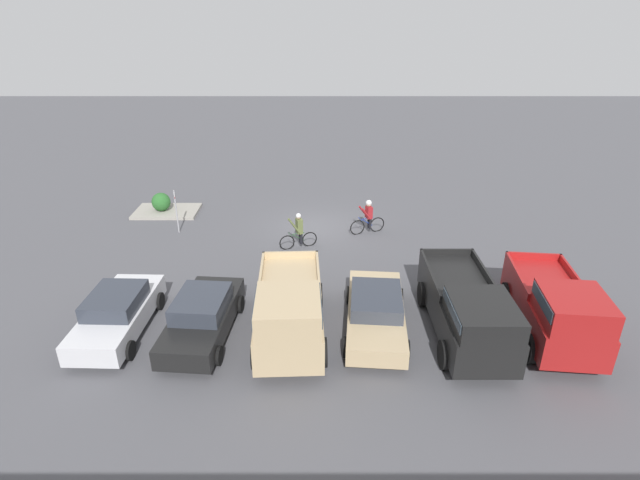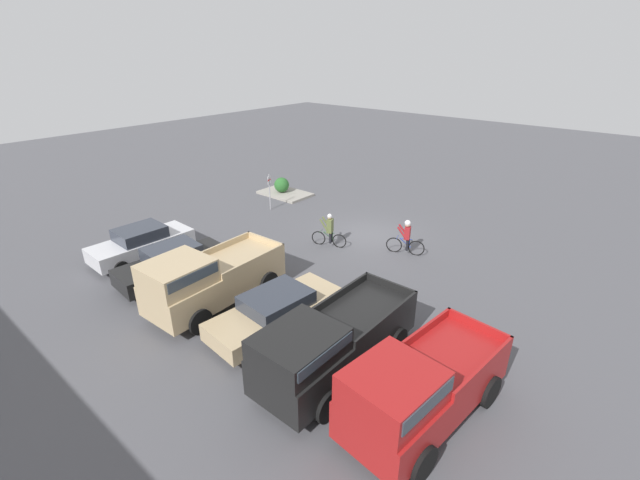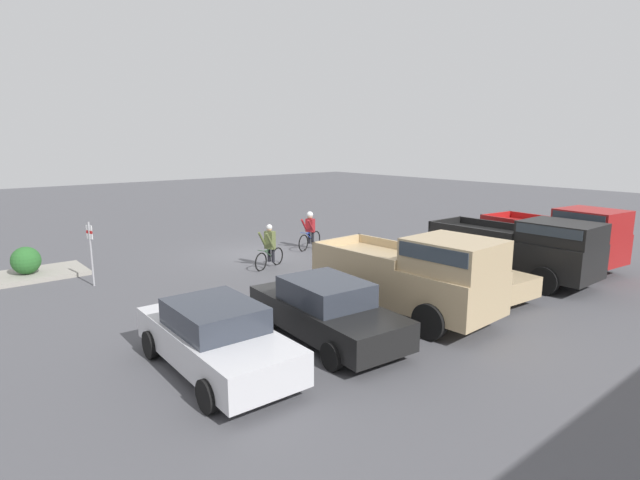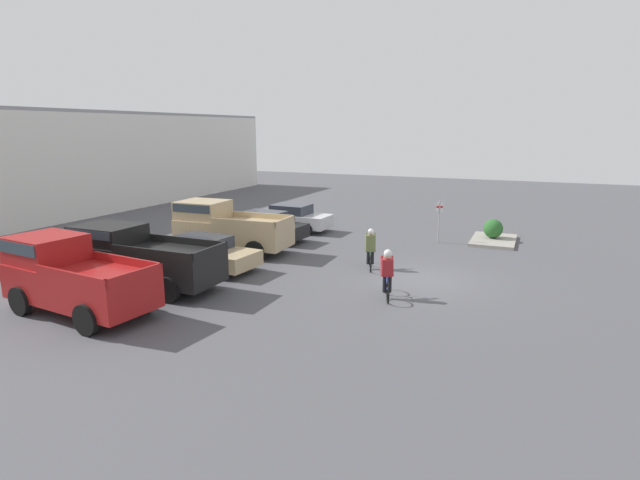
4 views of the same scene
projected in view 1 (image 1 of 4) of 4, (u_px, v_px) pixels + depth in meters
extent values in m
plane|color=#4C4C51|center=(316.00, 227.00, 24.30)|extent=(80.00, 80.00, 0.00)
cube|color=maroon|center=(551.00, 308.00, 16.01)|extent=(2.46, 5.15, 1.06)
cube|color=maroon|center=(574.00, 309.00, 14.26)|extent=(1.99, 2.16, 0.83)
cube|color=#333D47|center=(575.00, 303.00, 14.19)|extent=(2.03, 2.01, 0.37)
cube|color=maroon|center=(575.00, 277.00, 16.54)|extent=(0.39, 2.98, 0.25)
cube|color=maroon|center=(517.00, 274.00, 16.72)|extent=(0.39, 2.98, 0.25)
cube|color=maroon|center=(533.00, 256.00, 17.94)|extent=(1.95, 0.28, 0.25)
cylinder|color=black|center=(598.00, 353.00, 14.73)|extent=(0.31, 0.91, 0.89)
cylinder|color=black|center=(530.00, 348.00, 14.91)|extent=(0.31, 0.91, 0.89)
cylinder|color=black|center=(563.00, 298.00, 17.51)|extent=(0.31, 0.91, 0.89)
cylinder|color=black|center=(506.00, 295.00, 17.69)|extent=(0.31, 0.91, 0.89)
cube|color=black|center=(464.00, 308.00, 16.00)|extent=(1.95, 5.53, 1.09)
cube|color=black|center=(483.00, 314.00, 14.13)|extent=(1.79, 2.21, 0.67)
cube|color=#333D47|center=(484.00, 310.00, 14.07)|extent=(1.85, 2.04, 0.29)
cube|color=black|center=(486.00, 273.00, 16.73)|extent=(0.08, 3.32, 0.25)
cube|color=black|center=(430.00, 273.00, 16.73)|extent=(0.08, 3.32, 0.25)
cube|color=black|center=(447.00, 252.00, 18.19)|extent=(1.95, 0.08, 0.25)
cylinder|color=black|center=(510.00, 355.00, 14.66)|extent=(0.22, 0.87, 0.87)
cylinder|color=black|center=(444.00, 355.00, 14.66)|extent=(0.22, 0.87, 0.87)
cylinder|color=black|center=(477.00, 294.00, 17.77)|extent=(0.22, 0.87, 0.87)
cylinder|color=black|center=(422.00, 294.00, 17.77)|extent=(0.22, 0.87, 0.87)
cube|color=tan|center=(376.00, 314.00, 16.38)|extent=(2.19, 4.91, 0.59)
cube|color=#2D333D|center=(376.00, 300.00, 16.16)|extent=(1.80, 2.28, 0.47)
cylinder|color=black|center=(406.00, 350.00, 15.04)|extent=(0.23, 0.65, 0.64)
cylinder|color=black|center=(346.00, 347.00, 15.17)|extent=(0.23, 0.65, 0.64)
cylinder|color=black|center=(400.00, 297.00, 17.80)|extent=(0.23, 0.65, 0.64)
cylinder|color=black|center=(349.00, 295.00, 17.93)|extent=(0.23, 0.65, 0.64)
cube|color=tan|center=(290.00, 309.00, 15.96)|extent=(2.21, 5.28, 1.08)
cube|color=tan|center=(288.00, 311.00, 14.15)|extent=(1.92, 2.15, 0.81)
cube|color=#333D47|center=(288.00, 306.00, 14.07)|extent=(1.98, 1.99, 0.36)
cube|color=tan|center=(318.00, 275.00, 16.66)|extent=(0.21, 3.12, 0.25)
cube|color=tan|center=(261.00, 276.00, 16.59)|extent=(0.21, 3.12, 0.25)
cube|color=tan|center=(290.00, 255.00, 18.00)|extent=(2.00, 0.16, 0.25)
cylinder|color=black|center=(323.00, 352.00, 14.75)|extent=(0.26, 0.90, 0.89)
cylinder|color=black|center=(255.00, 354.00, 14.67)|extent=(0.26, 0.90, 0.89)
cylinder|color=black|center=(319.00, 295.00, 17.67)|extent=(0.26, 0.90, 0.89)
cylinder|color=black|center=(262.00, 297.00, 17.59)|extent=(0.26, 0.90, 0.89)
cube|color=black|center=(203.00, 319.00, 16.06)|extent=(2.07, 4.57, 0.66)
cube|color=#2D333D|center=(201.00, 304.00, 15.80)|extent=(1.70, 2.12, 0.54)
cylinder|color=black|center=(218.00, 356.00, 14.83)|extent=(0.23, 0.62, 0.61)
cylinder|color=black|center=(162.00, 353.00, 14.95)|extent=(0.23, 0.62, 0.61)
cylinder|color=black|center=(240.00, 304.00, 17.39)|extent=(0.23, 0.62, 0.61)
cylinder|color=black|center=(192.00, 302.00, 17.52)|extent=(0.23, 0.62, 0.61)
cube|color=silver|center=(118.00, 316.00, 16.21)|extent=(1.85, 4.44, 0.67)
cube|color=#2D333D|center=(115.00, 300.00, 15.96)|extent=(1.61, 2.02, 0.51)
cylinder|color=black|center=(130.00, 351.00, 15.04)|extent=(0.20, 0.62, 0.62)
cylinder|color=black|center=(73.00, 349.00, 15.09)|extent=(0.20, 0.62, 0.62)
cylinder|color=black|center=(160.00, 301.00, 17.58)|extent=(0.20, 0.62, 0.62)
cylinder|color=black|center=(111.00, 300.00, 17.63)|extent=(0.20, 0.62, 0.62)
torus|color=black|center=(287.00, 243.00, 21.94)|extent=(0.67, 0.28, 0.69)
torus|color=black|center=(310.00, 239.00, 22.26)|extent=(0.67, 0.28, 0.69)
cylinder|color=#2D5133|center=(298.00, 237.00, 22.03)|extent=(0.52, 0.22, 0.37)
cylinder|color=#2D5133|center=(298.00, 233.00, 21.95)|extent=(0.55, 0.23, 0.04)
cylinder|color=#2D5133|center=(302.00, 237.00, 22.09)|extent=(0.05, 0.05, 0.34)
cylinder|color=#2D5133|center=(290.00, 234.00, 21.82)|extent=(0.18, 0.44, 0.02)
cylinder|color=black|center=(301.00, 239.00, 22.00)|extent=(0.15, 0.15, 0.52)
cylinder|color=black|center=(300.00, 237.00, 22.15)|extent=(0.15, 0.15, 0.52)
cube|color=#5B6638|center=(299.00, 226.00, 21.81)|extent=(0.35, 0.42, 0.66)
cylinder|color=#5B6638|center=(296.00, 228.00, 21.60)|extent=(0.52, 0.26, 0.71)
cylinder|color=#5B6638|center=(293.00, 225.00, 21.89)|extent=(0.52, 0.26, 0.71)
sphere|color=tan|center=(298.00, 217.00, 21.62)|extent=(0.20, 0.20, 0.20)
sphere|color=silver|center=(298.00, 216.00, 21.60)|extent=(0.22, 0.22, 0.22)
torus|color=black|center=(357.00, 228.00, 23.39)|extent=(0.71, 0.30, 0.74)
torus|color=black|center=(377.00, 225.00, 23.71)|extent=(0.71, 0.30, 0.74)
cylinder|color=#233D9E|center=(367.00, 223.00, 23.48)|extent=(0.51, 0.22, 0.39)
cylinder|color=#233D9E|center=(368.00, 218.00, 23.39)|extent=(0.54, 0.23, 0.04)
cylinder|color=#233D9E|center=(371.00, 222.00, 23.53)|extent=(0.05, 0.05, 0.36)
cylinder|color=#233D9E|center=(360.00, 219.00, 23.26)|extent=(0.18, 0.44, 0.02)
cylinder|color=black|center=(370.00, 224.00, 23.45)|extent=(0.15, 0.15, 0.55)
cylinder|color=black|center=(369.00, 222.00, 23.60)|extent=(0.15, 0.15, 0.55)
cube|color=maroon|center=(369.00, 212.00, 23.27)|extent=(0.35, 0.42, 0.57)
cylinder|color=maroon|center=(366.00, 214.00, 23.07)|extent=(0.51, 0.26, 0.62)
cylinder|color=maroon|center=(363.00, 211.00, 23.36)|extent=(0.51, 0.26, 0.62)
sphere|color=tan|center=(369.00, 204.00, 23.09)|extent=(0.25, 0.25, 0.25)
sphere|color=silver|center=(369.00, 203.00, 23.07)|extent=(0.27, 0.27, 0.27)
cylinder|color=#9E9EA3|center=(176.00, 212.00, 23.30)|extent=(0.06, 0.06, 2.11)
cube|color=white|center=(175.00, 197.00, 22.99)|extent=(0.11, 0.29, 0.45)
cube|color=red|center=(175.00, 197.00, 22.99)|extent=(0.12, 0.29, 0.10)
cube|color=gray|center=(167.00, 211.00, 25.99)|extent=(3.24, 2.07, 0.15)
sphere|color=#286028|center=(161.00, 202.00, 25.70)|extent=(0.95, 0.95, 0.95)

